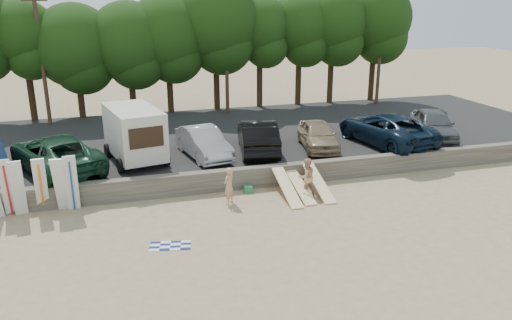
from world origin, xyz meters
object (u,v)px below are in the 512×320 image
(car_3, at_px, (258,136))
(car_6, at_px, (433,125))
(box_trailer, at_px, (134,132))
(car_5, at_px, (386,129))
(cooler, at_px, (248,189))
(car_2, at_px, (203,143))
(beachgoer_a, at_px, (229,186))
(beachgoer_b, at_px, (306,177))
(car_1, at_px, (56,153))
(car_4, at_px, (318,135))

(car_3, distance_m, car_6, 10.63)
(box_trailer, height_order, car_5, box_trailer)
(box_trailer, relative_size, cooler, 12.32)
(car_2, relative_size, beachgoer_a, 2.81)
(car_5, distance_m, beachgoer_b, 7.91)
(car_1, distance_m, car_2, 7.19)
(car_1, distance_m, beachgoer_a, 8.75)
(beachgoer_a, relative_size, beachgoer_b, 0.95)
(car_1, distance_m, car_4, 13.54)
(car_2, bearing_deg, car_5, -12.94)
(car_6, relative_size, beachgoer_b, 2.89)
(car_2, bearing_deg, car_4, -12.11)
(car_1, distance_m, car_6, 20.76)
(box_trailer, xyz_separation_m, car_6, (17.02, -0.58, -0.68))
(car_5, bearing_deg, beachgoer_b, 25.07)
(car_5, distance_m, car_6, 3.19)
(beachgoer_b, bearing_deg, beachgoer_a, -7.98)
(car_4, xyz_separation_m, beachgoer_b, (-2.51, -4.66, -0.57))
(box_trailer, bearing_deg, beachgoer_b, -46.80)
(car_1, height_order, car_6, car_1)
(car_4, bearing_deg, beachgoer_b, -107.53)
(box_trailer, distance_m, car_2, 3.54)
(car_2, bearing_deg, cooler, -80.68)
(car_1, height_order, car_5, car_5)
(car_1, relative_size, car_5, 1.00)
(box_trailer, distance_m, cooler, 6.61)
(beachgoer_a, bearing_deg, beachgoer_b, 137.70)
(car_3, distance_m, car_5, 7.44)
(cooler, bearing_deg, car_2, 115.86)
(beachgoer_a, height_order, cooler, beachgoer_a)
(car_3, height_order, beachgoer_a, car_3)
(car_2, xyz_separation_m, beachgoer_b, (3.83, -4.84, -0.59))
(car_1, xyz_separation_m, cooler, (8.55, -3.56, -1.43))
(beachgoer_a, bearing_deg, car_4, 174.56)
(car_4, distance_m, beachgoer_a, 7.75)
(car_5, height_order, beachgoer_b, car_5)
(car_2, height_order, beachgoer_b, car_2)
(car_4, xyz_separation_m, car_5, (4.03, -0.27, 0.13))
(beachgoer_b, relative_size, cooler, 4.63)
(car_1, bearing_deg, car_5, 156.14)
(car_2, bearing_deg, beachgoer_a, -98.05)
(box_trailer, xyz_separation_m, cooler, (4.81, -4.03, -2.09))
(car_2, relative_size, cooler, 12.35)
(car_1, bearing_deg, beachgoer_b, 134.19)
(car_6, relative_size, cooler, 13.39)
(car_3, relative_size, beachgoer_a, 3.22)
(car_5, distance_m, cooler, 9.72)
(car_4, height_order, beachgoer_a, car_4)
(car_3, distance_m, cooler, 4.41)
(car_3, distance_m, beachgoer_b, 5.03)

